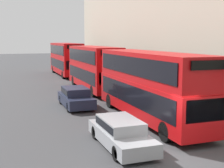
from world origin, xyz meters
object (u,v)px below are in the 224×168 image
bus_leading (150,83)px  car_hatchback (76,97)px  car_dark_sedan (121,132)px  bus_second_in_queue (93,66)px  bus_third_in_queue (66,58)px  pedestrian (81,69)px

bus_leading → car_hatchback: 6.36m
bus_leading → car_dark_sedan: 5.41m
bus_second_in_queue → bus_third_in_queue: bus_third_in_queue is taller
bus_third_in_queue → car_dark_sedan: bearing=-96.6°
bus_leading → car_hatchback: size_ratio=2.55×
bus_leading → car_dark_sedan: (-3.40, -3.89, -1.60)m
car_dark_sedan → bus_third_in_queue: bearing=83.4°
bus_leading → bus_third_in_queue: (0.00, 25.46, 0.11)m
car_hatchback → pedestrian: pedestrian is taller
bus_third_in_queue → car_dark_sedan: 29.59m
bus_leading → car_dark_sedan: bus_leading is taller
car_dark_sedan → bus_leading: bearing=48.8°
pedestrian → bus_second_in_queue: bearing=-98.7°
bus_third_in_queue → pedestrian: bearing=5.1°
bus_leading → bus_third_in_queue: size_ratio=1.04×
bus_second_in_queue → pedestrian: 13.80m
car_dark_sedan → bus_second_in_queue: bearing=78.0°
pedestrian → car_dark_sedan: bearing=-100.5°
car_dark_sedan → pedestrian: 30.03m
bus_second_in_queue → car_hatchback: bus_second_in_queue is taller
bus_third_in_queue → car_hatchback: (-3.40, -20.30, -1.65)m
bus_second_in_queue → car_dark_sedan: bearing=-102.0°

